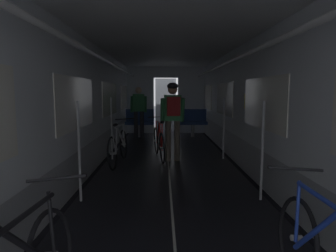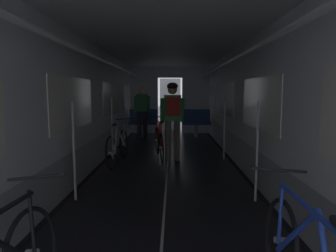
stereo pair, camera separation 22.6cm
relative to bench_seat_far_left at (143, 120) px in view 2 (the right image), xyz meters
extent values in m
cube|color=black|center=(-0.51, -4.82, -0.56)|extent=(0.08, 11.50, 0.01)
cube|color=black|center=(2.31, -4.82, -0.56)|extent=(0.08, 11.50, 0.01)
cube|color=beige|center=(0.90, -4.82, -0.56)|extent=(0.03, 11.27, 0.00)
cube|color=#9EA0A5|center=(-0.61, -4.82, -0.27)|extent=(0.12, 11.50, 0.60)
cube|color=silver|center=(-0.61, -4.82, 0.96)|extent=(0.12, 11.50, 1.85)
cube|color=white|center=(-0.54, -5.40, 0.78)|extent=(0.02, 1.90, 0.80)
cube|color=white|center=(-0.54, -2.52, 0.78)|extent=(0.02, 1.90, 0.80)
cube|color=white|center=(-0.54, 0.35, 0.78)|extent=(0.02, 1.90, 0.80)
cube|color=yellow|center=(-0.54, -5.23, 0.78)|extent=(0.01, 0.20, 0.28)
cylinder|color=white|center=(-0.27, -4.82, 1.53)|extent=(0.07, 11.04, 0.07)
cylinder|color=#B7BABF|center=(-0.37, -5.97, 0.13)|extent=(0.04, 0.04, 1.40)
cylinder|color=#B7BABF|center=(-0.37, -3.37, 0.13)|extent=(0.04, 0.04, 1.40)
cube|color=#9EA0A5|center=(2.41, -4.82, -0.27)|extent=(0.12, 11.50, 0.60)
cube|color=silver|center=(2.41, -4.82, 0.96)|extent=(0.12, 11.50, 1.85)
cube|color=white|center=(2.35, -5.40, 0.78)|extent=(0.02, 1.90, 0.80)
cube|color=white|center=(2.35, -2.52, 0.78)|extent=(0.02, 1.90, 0.80)
cube|color=white|center=(2.35, 0.35, 0.78)|extent=(0.02, 1.90, 0.80)
cube|color=yellow|center=(2.35, -4.48, 0.78)|extent=(0.01, 0.20, 0.28)
cylinder|color=white|center=(2.07, -4.82, 1.53)|extent=(0.07, 11.04, 0.07)
cylinder|color=#B7BABF|center=(2.17, -5.97, 0.13)|extent=(0.04, 0.04, 1.40)
cylinder|color=#B7BABF|center=(2.17, -3.37, 0.13)|extent=(0.04, 0.04, 1.40)
cube|color=silver|center=(-0.05, 0.99, 0.66)|extent=(1.00, 0.12, 2.45)
cube|color=silver|center=(1.85, 0.99, 0.66)|extent=(1.00, 0.12, 2.45)
cube|color=silver|center=(0.90, 0.99, 1.68)|extent=(0.90, 0.12, 0.40)
cube|color=#4C4F54|center=(0.90, 1.69, 0.46)|extent=(0.81, 0.04, 2.05)
cube|color=silver|center=(0.90, -4.82, 1.94)|extent=(3.14, 11.62, 0.12)
cylinder|color=gray|center=(0.00, -0.07, -0.35)|extent=(0.12, 0.12, 0.44)
cube|color=#2D4784|center=(0.00, -0.07, -0.08)|extent=(0.96, 0.44, 0.10)
cube|color=#2D4784|center=(0.00, 0.12, 0.17)|extent=(0.96, 0.08, 0.40)
torus|color=gray|center=(-0.43, 0.15, 0.37)|extent=(0.14, 0.14, 0.02)
cylinder|color=gray|center=(1.80, -0.07, -0.35)|extent=(0.12, 0.12, 0.44)
cube|color=#2D4784|center=(1.80, -0.07, -0.08)|extent=(0.96, 0.44, 0.10)
cube|color=#2D4784|center=(1.80, 0.12, 0.17)|extent=(0.96, 0.08, 0.40)
torus|color=gray|center=(1.37, 0.15, 0.37)|extent=(0.14, 0.14, 0.02)
torus|color=black|center=(1.88, -7.72, -0.23)|extent=(0.09, 0.67, 0.67)
cylinder|color=#B2B2B7|center=(1.88, -7.72, -0.23)|extent=(0.09, 0.05, 0.06)
cylinder|color=#2342B7|center=(1.86, -8.03, -0.01)|extent=(0.08, 0.54, 0.56)
cylinder|color=#2342B7|center=(1.84, -8.19, 0.25)|extent=(0.04, 0.82, 0.04)
cylinder|color=#2342B7|center=(1.86, -7.75, 0.01)|extent=(0.06, 0.09, 0.49)
cylinder|color=black|center=(1.84, -7.73, 0.35)|extent=(0.44, 0.03, 0.06)
torus|color=black|center=(-0.20, -4.33, -0.23)|extent=(0.14, 0.67, 0.67)
cylinder|color=#B2B2B7|center=(-0.20, -4.33, -0.23)|extent=(0.10, 0.06, 0.06)
torus|color=black|center=(-0.11, -3.32, -0.23)|extent=(0.14, 0.67, 0.67)
cylinder|color=#B2B2B7|center=(-0.11, -3.32, -0.23)|extent=(0.10, 0.06, 0.06)
cylinder|color=#ADAFB5|center=(-0.13, -3.63, -0.01)|extent=(0.12, 0.54, 0.56)
cylinder|color=#ADAFB5|center=(-0.16, -4.04, -0.01)|extent=(0.05, 0.35, 0.55)
cylinder|color=#ADAFB5|center=(-0.12, -3.79, 0.25)|extent=(0.10, 0.82, 0.04)
cylinder|color=#ADAFB5|center=(-0.18, -4.26, 0.01)|extent=(0.07, 0.16, 0.49)
cylinder|color=#ADAFB5|center=(-0.18, -4.11, -0.26)|extent=(0.06, 0.45, 0.07)
cylinder|color=#ADAFB5|center=(-0.10, -3.35, 0.01)|extent=(0.06, 0.09, 0.49)
cylinder|color=black|center=(-0.17, -3.88, -0.28)|extent=(0.04, 0.17, 0.17)
ellipsoid|color=black|center=(-0.15, -4.22, 0.31)|extent=(0.11, 0.25, 0.07)
cylinder|color=black|center=(-0.08, -3.33, 0.35)|extent=(0.44, 0.06, 0.05)
torus|color=black|center=(-0.04, -7.93, -0.23)|extent=(0.17, 0.68, 0.67)
cylinder|color=#B2B2B7|center=(-0.04, -7.93, -0.23)|extent=(0.10, 0.06, 0.06)
cylinder|color=black|center=(-0.04, -8.25, -0.02)|extent=(0.15, 0.54, 0.56)
cylinder|color=black|center=(-0.01, -7.96, 0.01)|extent=(0.08, 0.09, 0.49)
cylinder|color=black|center=(0.03, -7.95, 0.35)|extent=(0.44, 0.06, 0.07)
cylinder|color=brown|center=(0.90, -3.56, -0.12)|extent=(0.13, 0.13, 0.90)
cylinder|color=brown|center=(1.10, -3.54, -0.12)|extent=(0.13, 0.13, 0.90)
cube|color=#337F47|center=(1.00, -3.55, 0.61)|extent=(0.38, 0.25, 0.56)
cylinder|color=#337F47|center=(0.78, -3.55, 0.56)|extent=(0.11, 0.20, 0.53)
cylinder|color=#337F47|center=(1.22, -3.52, 0.56)|extent=(0.11, 0.20, 0.53)
sphere|color=#9E7051|center=(1.00, -3.55, 1.01)|extent=(0.21, 0.21, 0.21)
ellipsoid|color=black|center=(1.00, -3.55, 1.08)|extent=(0.26, 0.30, 0.16)
cube|color=maroon|center=(1.01, -3.72, 0.65)|extent=(0.29, 0.18, 0.40)
torus|color=black|center=(0.77, -3.80, -0.23)|extent=(0.16, 0.67, 0.67)
cylinder|color=#B2B2B7|center=(0.77, -3.80, -0.23)|extent=(0.10, 0.06, 0.05)
torus|color=black|center=(0.62, -2.80, -0.23)|extent=(0.16, 0.67, 0.67)
cylinder|color=#B2B2B7|center=(0.62, -2.80, -0.23)|extent=(0.10, 0.06, 0.05)
cylinder|color=red|center=(0.68, -3.11, -0.01)|extent=(0.10, 0.54, 0.56)
cylinder|color=red|center=(0.74, -3.51, -0.01)|extent=(0.11, 0.34, 0.55)
cylinder|color=red|center=(0.71, -3.26, 0.25)|extent=(0.16, 0.82, 0.04)
cylinder|color=red|center=(0.77, -3.73, 0.01)|extent=(0.03, 0.17, 0.49)
cylinder|color=red|center=(0.74, -3.58, -0.26)|extent=(0.09, 0.45, 0.07)
cylinder|color=red|center=(0.63, -2.82, 0.01)|extent=(0.06, 0.09, 0.49)
cylinder|color=black|center=(0.70, -3.36, -0.28)|extent=(0.04, 0.17, 0.17)
ellipsoid|color=black|center=(0.78, -3.68, 0.31)|extent=(0.13, 0.25, 0.06)
cylinder|color=black|center=(0.65, -2.80, 0.35)|extent=(0.44, 0.09, 0.04)
cylinder|color=#2D2D33|center=(0.10, -0.37, -0.12)|extent=(0.13, 0.13, 0.90)
cylinder|color=#2D2D33|center=(-0.10, -0.37, -0.12)|extent=(0.13, 0.13, 0.90)
cube|color=#337F47|center=(0.00, -0.37, 0.61)|extent=(0.36, 0.22, 0.56)
cylinder|color=#337F47|center=(0.22, -0.39, 0.56)|extent=(0.09, 0.20, 0.53)
cylinder|color=#337F47|center=(-0.22, -0.39, 0.56)|extent=(0.09, 0.20, 0.53)
sphere|color=beige|center=(0.00, -0.37, 1.01)|extent=(0.21, 0.21, 0.21)
camera|label=1|loc=(0.79, -9.98, 0.95)|focal=31.49mm
camera|label=2|loc=(1.01, -9.98, 0.95)|focal=31.49mm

